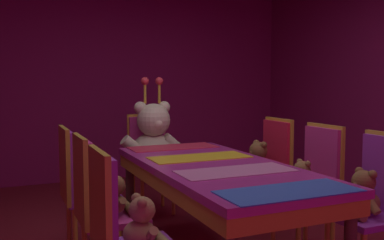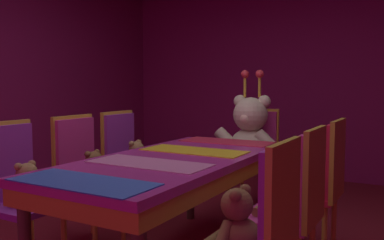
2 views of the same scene
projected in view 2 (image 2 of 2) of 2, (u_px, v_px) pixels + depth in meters
wall_back at (302, 71)px, 5.54m from camera, size 5.20×0.12×2.80m
banquet_table at (173, 170)px, 2.83m from camera, size 0.90×2.02×0.75m
chair_left_0 at (13, 181)px, 2.75m from camera, size 0.42×0.41×0.98m
teddy_left_0 at (28, 186)px, 2.68m from camera, size 0.23×0.29×0.28m
chair_left_1 at (81, 165)px, 3.27m from camera, size 0.42×0.41×0.98m
teddy_left_1 at (95, 170)px, 3.20m from camera, size 0.22×0.28×0.27m
chair_left_2 at (124, 155)px, 3.77m from camera, size 0.42×0.41×0.98m
teddy_left_2 at (137, 158)px, 3.70m from camera, size 0.23×0.29×0.28m
chair_right_0 at (266, 227)px, 1.86m from camera, size 0.42×0.41×0.98m
teddy_right_0 at (236, 224)px, 1.93m from camera, size 0.25×0.32×0.30m
chair_right_1 at (300, 195)px, 2.40m from camera, size 0.42×0.41×0.98m
teddy_right_1 at (276, 196)px, 2.47m from camera, size 0.21×0.28×0.26m
chair_right_2 at (325, 175)px, 2.94m from camera, size 0.42×0.41×0.98m
teddy_right_2 at (304, 172)px, 3.01m from camera, size 0.27×0.35×0.33m
throne_chair at (256, 148)px, 4.18m from camera, size 0.41×0.42×0.98m
king_teddy_bear at (250, 135)px, 4.01m from camera, size 0.70×0.55×0.90m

